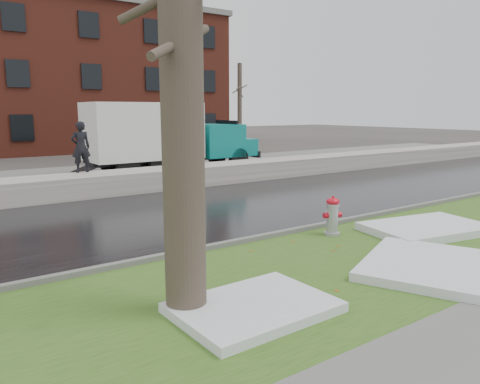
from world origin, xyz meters
TOP-DOWN VIEW (x-y plane):
  - ground at (0.00, 0.00)m, footprint 120.00×120.00m
  - verge at (0.00, -1.25)m, footprint 60.00×4.50m
  - road at (0.00, 4.50)m, footprint 60.00×7.00m
  - parking_lot at (0.00, 13.00)m, footprint 60.00×9.00m
  - curb at (0.00, 1.00)m, footprint 60.00×0.15m
  - snowbank at (0.00, 8.70)m, footprint 60.00×1.60m
  - brick_building at (2.00, 30.00)m, footprint 26.00×12.00m
  - bg_tree_right at (16.00, 24.00)m, footprint 1.40×1.62m
  - fire_hydrant at (1.83, 0.33)m, footprint 0.45×0.42m
  - tree at (-2.92, -1.38)m, footprint 1.33×1.50m
  - box_truck at (3.73, 12.70)m, footprint 9.62×2.39m
  - worker at (-1.11, 9.30)m, footprint 0.67×0.46m
  - snow_patch_near at (1.48, -2.30)m, footprint 3.19×2.89m
  - snow_patch_far at (-2.15, -1.95)m, footprint 2.23×1.64m
  - snow_patch_side at (3.87, -0.77)m, footprint 3.08×2.29m

SIDE VIEW (x-z plane):
  - ground at x=0.00m, z-range 0.00..0.00m
  - road at x=0.00m, z-range 0.00..0.03m
  - parking_lot at x=0.00m, z-range 0.00..0.03m
  - verge at x=0.00m, z-range 0.00..0.04m
  - curb at x=0.00m, z-range 0.00..0.14m
  - snow_patch_far at x=-2.15m, z-range 0.04..0.18m
  - snow_patch_near at x=1.48m, z-range 0.04..0.20m
  - snow_patch_side at x=3.87m, z-range 0.04..0.22m
  - snowbank at x=0.00m, z-range 0.00..0.75m
  - fire_hydrant at x=1.83m, z-range 0.07..0.99m
  - worker at x=-1.11m, z-range 0.75..2.50m
  - box_truck at x=3.73m, z-range 0.09..3.30m
  - bg_tree_right at x=16.00m, z-range 0.08..6.58m
  - tree at x=-2.92m, z-range 0.07..7.31m
  - brick_building at x=2.00m, z-range 0.00..10.00m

